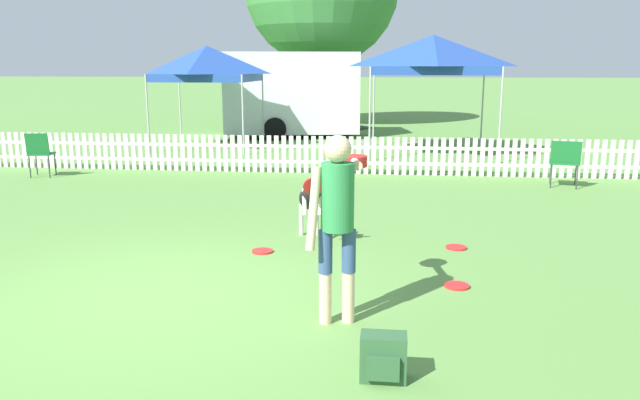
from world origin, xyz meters
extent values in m
plane|color=#5B8C42|center=(0.00, 0.00, 0.00)|extent=(240.00, 240.00, 0.00)
cylinder|color=beige|center=(1.68, -0.44, 0.23)|extent=(0.11, 0.11, 0.46)
cylinder|color=#334C7A|center=(1.68, -0.44, 0.64)|extent=(0.12, 0.12, 0.37)
cylinder|color=beige|center=(1.88, -0.39, 0.23)|extent=(0.11, 0.11, 0.46)
cylinder|color=#334C7A|center=(1.88, -0.39, 0.64)|extent=(0.12, 0.12, 0.37)
cylinder|color=#2D8447|center=(1.78, -0.42, 1.12)|extent=(0.33, 0.33, 0.57)
sphere|color=beige|center=(1.78, -0.42, 1.52)|extent=(0.23, 0.23, 0.23)
cylinder|color=beige|center=(1.59, -0.51, 1.03)|extent=(0.14, 0.22, 0.69)
cylinder|color=beige|center=(1.91, -0.04, 1.34)|extent=(0.15, 0.70, 0.14)
cylinder|color=red|center=(1.87, 0.31, 1.27)|extent=(0.25, 0.25, 0.02)
cylinder|color=red|center=(1.87, 0.31, 1.30)|extent=(0.25, 0.25, 0.02)
cylinder|color=red|center=(1.87, 0.31, 1.32)|extent=(0.25, 0.25, 0.02)
cylinder|color=red|center=(1.87, 0.31, 1.35)|extent=(0.25, 0.25, 0.02)
ellipsoid|color=black|center=(1.22, 2.15, 0.56)|extent=(0.42, 0.70, 0.52)
ellipsoid|color=silver|center=(1.22, 2.15, 0.51)|extent=(0.23, 0.37, 0.25)
sphere|color=black|center=(1.29, 1.80, 0.75)|extent=(0.16, 0.16, 0.16)
cone|color=black|center=(1.31, 1.73, 0.79)|extent=(0.12, 0.16, 0.13)
cylinder|color=red|center=(1.31, 1.73, 0.79)|extent=(0.28, 0.19, 0.23)
cone|color=black|center=(1.34, 1.84, 0.81)|extent=(0.05, 0.05, 0.07)
cone|color=black|center=(1.24, 1.82, 0.81)|extent=(0.05, 0.05, 0.07)
cylinder|color=silver|center=(1.26, 2.43, 0.21)|extent=(0.06, 0.06, 0.42)
cylinder|color=silver|center=(1.06, 2.38, 0.21)|extent=(0.06, 0.06, 0.42)
cylinder|color=silver|center=(1.35, 1.98, 0.54)|extent=(0.09, 0.20, 0.32)
cylinder|color=silver|center=(1.17, 1.95, 0.54)|extent=(0.09, 0.20, 0.32)
cone|color=black|center=(1.13, 2.56, 0.46)|extent=(0.13, 0.30, 0.21)
cylinder|color=red|center=(3.03, 1.98, 0.01)|extent=(0.25, 0.25, 0.02)
cylinder|color=red|center=(2.91, 0.61, 0.01)|extent=(0.25, 0.25, 0.02)
cylinder|color=red|center=(0.71, 1.56, 0.01)|extent=(0.25, 0.25, 0.02)
cube|color=#2D5633|center=(2.20, -1.38, 0.17)|extent=(0.33, 0.19, 0.34)
cube|color=#2D5633|center=(2.20, -1.49, 0.14)|extent=(0.23, 0.04, 0.17)
cube|color=silver|center=(0.00, 7.21, 0.23)|extent=(20.96, 0.04, 0.06)
cube|color=silver|center=(0.00, 7.21, 0.56)|extent=(20.96, 0.04, 0.06)
cube|color=silver|center=(-6.21, 7.21, 0.39)|extent=(0.09, 0.02, 0.77)
cube|color=silver|center=(-6.05, 7.21, 0.39)|extent=(0.09, 0.02, 0.77)
cube|color=silver|center=(-5.90, 7.21, 0.39)|extent=(0.09, 0.02, 0.77)
cube|color=silver|center=(-5.74, 7.21, 0.39)|extent=(0.09, 0.02, 0.77)
cube|color=silver|center=(-5.59, 7.21, 0.39)|extent=(0.09, 0.02, 0.77)
cube|color=silver|center=(-5.43, 7.21, 0.39)|extent=(0.09, 0.02, 0.77)
cube|color=silver|center=(-5.28, 7.21, 0.39)|extent=(0.09, 0.02, 0.77)
cube|color=silver|center=(-5.12, 7.21, 0.39)|extent=(0.09, 0.02, 0.77)
cube|color=silver|center=(-4.97, 7.21, 0.39)|extent=(0.09, 0.02, 0.77)
cube|color=silver|center=(-4.81, 7.21, 0.39)|extent=(0.09, 0.02, 0.77)
cube|color=silver|center=(-4.66, 7.21, 0.39)|extent=(0.09, 0.02, 0.77)
cube|color=silver|center=(-4.50, 7.21, 0.39)|extent=(0.09, 0.02, 0.77)
cube|color=silver|center=(-4.35, 7.21, 0.39)|extent=(0.09, 0.02, 0.77)
cube|color=silver|center=(-4.19, 7.21, 0.39)|extent=(0.09, 0.02, 0.77)
cube|color=silver|center=(-4.04, 7.21, 0.39)|extent=(0.09, 0.02, 0.77)
cube|color=silver|center=(-3.88, 7.21, 0.39)|extent=(0.09, 0.02, 0.77)
cube|color=silver|center=(-3.73, 7.21, 0.39)|extent=(0.09, 0.02, 0.77)
cube|color=silver|center=(-3.57, 7.21, 0.39)|extent=(0.09, 0.02, 0.77)
cube|color=silver|center=(-3.42, 7.21, 0.39)|extent=(0.09, 0.02, 0.77)
cube|color=silver|center=(-3.26, 7.21, 0.39)|extent=(0.09, 0.02, 0.77)
cube|color=silver|center=(-3.10, 7.21, 0.39)|extent=(0.09, 0.02, 0.77)
cube|color=silver|center=(-2.95, 7.21, 0.39)|extent=(0.09, 0.02, 0.77)
cube|color=silver|center=(-2.79, 7.21, 0.39)|extent=(0.09, 0.02, 0.77)
cube|color=silver|center=(-2.64, 7.21, 0.39)|extent=(0.09, 0.02, 0.77)
cube|color=silver|center=(-2.48, 7.21, 0.39)|extent=(0.09, 0.02, 0.77)
cube|color=silver|center=(-2.33, 7.21, 0.39)|extent=(0.09, 0.02, 0.77)
cube|color=silver|center=(-2.17, 7.21, 0.39)|extent=(0.09, 0.02, 0.77)
cube|color=silver|center=(-2.02, 7.21, 0.39)|extent=(0.09, 0.02, 0.77)
cube|color=silver|center=(-1.86, 7.21, 0.39)|extent=(0.09, 0.02, 0.77)
cube|color=silver|center=(-1.71, 7.21, 0.39)|extent=(0.09, 0.02, 0.77)
cube|color=silver|center=(-1.55, 7.21, 0.39)|extent=(0.09, 0.02, 0.77)
cube|color=silver|center=(-1.40, 7.21, 0.39)|extent=(0.09, 0.02, 0.77)
cube|color=silver|center=(-1.24, 7.21, 0.39)|extent=(0.09, 0.02, 0.77)
cube|color=silver|center=(-1.09, 7.21, 0.39)|extent=(0.09, 0.02, 0.77)
cube|color=silver|center=(-0.93, 7.21, 0.39)|extent=(0.09, 0.02, 0.77)
cube|color=silver|center=(-0.78, 7.21, 0.39)|extent=(0.09, 0.02, 0.77)
cube|color=silver|center=(-0.62, 7.21, 0.39)|extent=(0.09, 0.02, 0.77)
cube|color=silver|center=(-0.47, 7.21, 0.39)|extent=(0.09, 0.02, 0.77)
cube|color=silver|center=(-0.31, 7.21, 0.39)|extent=(0.09, 0.02, 0.77)
cube|color=silver|center=(-0.16, 7.21, 0.39)|extent=(0.09, 0.02, 0.77)
cube|color=silver|center=(0.00, 7.21, 0.39)|extent=(0.09, 0.02, 0.77)
cube|color=silver|center=(0.16, 7.21, 0.39)|extent=(0.09, 0.02, 0.77)
cube|color=silver|center=(0.31, 7.21, 0.39)|extent=(0.09, 0.02, 0.77)
cube|color=silver|center=(0.47, 7.21, 0.39)|extent=(0.09, 0.02, 0.77)
cube|color=silver|center=(0.62, 7.21, 0.39)|extent=(0.09, 0.02, 0.77)
cube|color=silver|center=(0.78, 7.21, 0.39)|extent=(0.09, 0.02, 0.77)
cube|color=silver|center=(0.93, 7.21, 0.39)|extent=(0.09, 0.02, 0.77)
cube|color=silver|center=(1.09, 7.21, 0.39)|extent=(0.09, 0.02, 0.77)
cube|color=silver|center=(1.24, 7.21, 0.39)|extent=(0.09, 0.02, 0.77)
cube|color=silver|center=(1.40, 7.21, 0.39)|extent=(0.09, 0.02, 0.77)
cube|color=silver|center=(1.55, 7.21, 0.39)|extent=(0.09, 0.02, 0.77)
cube|color=silver|center=(1.71, 7.21, 0.39)|extent=(0.09, 0.02, 0.77)
cube|color=silver|center=(1.86, 7.21, 0.39)|extent=(0.09, 0.02, 0.77)
cube|color=silver|center=(2.02, 7.21, 0.39)|extent=(0.09, 0.02, 0.77)
cube|color=silver|center=(2.17, 7.21, 0.39)|extent=(0.09, 0.02, 0.77)
cube|color=silver|center=(2.33, 7.21, 0.39)|extent=(0.09, 0.02, 0.77)
cube|color=silver|center=(2.48, 7.21, 0.39)|extent=(0.09, 0.02, 0.77)
cube|color=silver|center=(2.64, 7.21, 0.39)|extent=(0.09, 0.02, 0.77)
cube|color=silver|center=(2.79, 7.21, 0.39)|extent=(0.09, 0.02, 0.77)
cube|color=silver|center=(2.95, 7.21, 0.39)|extent=(0.09, 0.02, 0.77)
cube|color=silver|center=(3.10, 7.21, 0.39)|extent=(0.09, 0.02, 0.77)
cube|color=silver|center=(3.26, 7.21, 0.39)|extent=(0.09, 0.02, 0.77)
cube|color=silver|center=(3.42, 7.21, 0.39)|extent=(0.09, 0.02, 0.77)
cube|color=silver|center=(3.57, 7.21, 0.39)|extent=(0.09, 0.02, 0.77)
cube|color=silver|center=(3.73, 7.21, 0.39)|extent=(0.09, 0.02, 0.77)
cube|color=silver|center=(3.88, 7.21, 0.39)|extent=(0.09, 0.02, 0.77)
cube|color=silver|center=(4.04, 7.21, 0.39)|extent=(0.09, 0.02, 0.77)
cube|color=silver|center=(4.19, 7.21, 0.39)|extent=(0.09, 0.02, 0.77)
cube|color=silver|center=(4.35, 7.21, 0.39)|extent=(0.09, 0.02, 0.77)
cube|color=silver|center=(4.50, 7.21, 0.39)|extent=(0.09, 0.02, 0.77)
cube|color=silver|center=(4.66, 7.21, 0.39)|extent=(0.09, 0.02, 0.77)
cube|color=silver|center=(4.81, 7.21, 0.39)|extent=(0.09, 0.02, 0.77)
cube|color=silver|center=(4.97, 7.21, 0.39)|extent=(0.09, 0.02, 0.77)
cube|color=silver|center=(5.12, 7.21, 0.39)|extent=(0.09, 0.02, 0.77)
cube|color=silver|center=(5.28, 7.21, 0.39)|extent=(0.09, 0.02, 0.77)
cube|color=silver|center=(5.43, 7.21, 0.39)|extent=(0.09, 0.02, 0.77)
cube|color=silver|center=(5.59, 7.21, 0.39)|extent=(0.09, 0.02, 0.77)
cube|color=silver|center=(5.74, 7.21, 0.39)|extent=(0.09, 0.02, 0.77)
cube|color=silver|center=(5.90, 7.21, 0.39)|extent=(0.09, 0.02, 0.77)
cube|color=silver|center=(6.05, 7.21, 0.39)|extent=(0.09, 0.02, 0.77)
cube|color=silver|center=(6.21, 7.21, 0.39)|extent=(0.09, 0.02, 0.77)
cube|color=silver|center=(6.36, 7.21, 0.39)|extent=(0.09, 0.02, 0.77)
cube|color=silver|center=(6.52, 7.21, 0.39)|extent=(0.09, 0.02, 0.77)
cube|color=silver|center=(6.68, 7.21, 0.39)|extent=(0.09, 0.02, 0.77)
cube|color=silver|center=(6.83, 7.21, 0.39)|extent=(0.09, 0.02, 0.77)
cube|color=silver|center=(6.99, 7.21, 0.39)|extent=(0.09, 0.02, 0.77)
cylinder|color=#333338|center=(-4.61, 6.43, 0.23)|extent=(0.02, 0.02, 0.46)
cylinder|color=#333338|center=(-4.97, 6.36, 0.23)|extent=(0.02, 0.02, 0.46)
cylinder|color=#333338|center=(-4.54, 6.07, 0.23)|extent=(0.02, 0.02, 0.46)
cylinder|color=#333338|center=(-4.90, 5.99, 0.23)|extent=(0.02, 0.02, 0.46)
cube|color=#19662D|center=(-4.75, 6.21, 0.46)|extent=(0.51, 0.51, 0.03)
cube|color=#19662D|center=(-4.71, 6.02, 0.67)|extent=(0.44, 0.17, 0.43)
cylinder|color=#333338|center=(5.64, 6.45, 0.22)|extent=(0.02, 0.02, 0.45)
cylinder|color=#333338|center=(5.22, 6.55, 0.22)|extent=(0.02, 0.02, 0.45)
cylinder|color=#333338|center=(5.55, 6.02, 0.22)|extent=(0.02, 0.02, 0.45)
cylinder|color=#333338|center=(5.12, 6.12, 0.22)|extent=(0.02, 0.02, 0.45)
cube|color=#19662D|center=(5.38, 6.28, 0.45)|extent=(0.61, 0.61, 0.03)
cube|color=#19662D|center=(5.33, 6.06, 0.66)|extent=(0.52, 0.20, 0.42)
cylinder|color=#B2B2B2|center=(1.71, 9.01, 1.09)|extent=(0.04, 0.04, 2.17)
cylinder|color=#B2B2B2|center=(4.64, 9.01, 1.09)|extent=(0.04, 0.04, 2.17)
cylinder|color=#B2B2B2|center=(1.71, 11.95, 1.09)|extent=(0.04, 0.04, 2.17)
cylinder|color=#B2B2B2|center=(4.64, 11.95, 1.09)|extent=(0.04, 0.04, 2.17)
cube|color=#23479E|center=(3.17, 10.48, 2.07)|extent=(2.94, 2.94, 0.20)
pyramid|color=#23479E|center=(3.17, 10.48, 2.55)|extent=(2.94, 2.94, 0.76)
cylinder|color=#B2B2B2|center=(-3.90, 9.71, 0.99)|extent=(0.04, 0.04, 1.98)
cylinder|color=#B2B2B2|center=(-1.45, 9.71, 0.99)|extent=(0.04, 0.04, 1.98)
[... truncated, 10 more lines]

